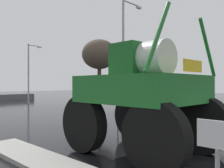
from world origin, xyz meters
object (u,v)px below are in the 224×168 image
streetlight_far_right (30,71)px  bare_tree_right (99,55)px  streetlight_near_right (125,51)px  lane_arrow_sign (217,155)px  traffic_signal_near_right (116,78)px  oversize_sprayer (142,96)px

streetlight_far_right → bare_tree_right: bearing=-76.6°
streetlight_near_right → bare_tree_right: streetlight_near_right is taller
streetlight_near_right → lane_arrow_sign: bearing=-133.8°
lane_arrow_sign → traffic_signal_near_right: size_ratio=0.45×
lane_arrow_sign → bare_tree_right: bare_tree_right is taller
lane_arrow_sign → streetlight_near_right: 14.90m
traffic_signal_near_right → bare_tree_right: (5.39, 7.24, 2.56)m
lane_arrow_sign → oversize_sprayer: (3.13, 3.73, 0.69)m
oversize_sprayer → bare_tree_right: bearing=-35.7°
streetlight_far_right → lane_arrow_sign: bearing=-111.6°
bare_tree_right → traffic_signal_near_right: bearing=-126.7°
traffic_signal_near_right → bare_tree_right: size_ratio=0.56×
traffic_signal_near_right → streetlight_near_right: size_ratio=0.43×
streetlight_near_right → streetlight_far_right: (0.23, 15.45, -0.87)m
lane_arrow_sign → streetlight_near_right: bearing=46.2°
streetlight_near_right → streetlight_far_right: bearing=89.1°
lane_arrow_sign → oversize_sprayer: size_ratio=0.33×
traffic_signal_near_right → bare_tree_right: bearing=53.3°
streetlight_far_right → bare_tree_right: streetlight_far_right is taller
lane_arrow_sign → oversize_sprayer: 4.92m
traffic_signal_near_right → oversize_sprayer: bearing=-129.0°
streetlight_far_right → oversize_sprayer: bearing=-107.8°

